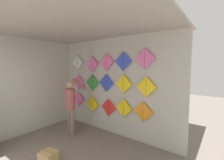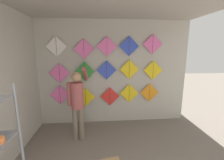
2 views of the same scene
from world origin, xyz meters
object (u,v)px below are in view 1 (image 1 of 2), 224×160
(shopkeeper, at_px, (71,103))
(kite_4, at_px, (143,112))
(cardboard_box, at_px, (48,157))
(kite_13, at_px, (123,61))
(kite_7, at_px, (106,83))
(kite_9, at_px, (146,87))
(kite_8, at_px, (123,84))
(kite_10, at_px, (78,63))
(kite_1, at_px, (92,104))
(kite_2, at_px, (108,109))
(kite_14, at_px, (145,59))
(kite_3, at_px, (124,108))
(kite_12, at_px, (106,62))
(kite_11, at_px, (92,64))
(kite_0, at_px, (78,99))
(kite_6, at_px, (92,83))

(shopkeeper, relative_size, kite_4, 3.18)
(cardboard_box, height_order, kite_4, kite_4)
(kite_13, bearing_deg, kite_7, 180.00)
(kite_9, bearing_deg, cardboard_box, -125.14)
(kite_7, bearing_deg, kite_8, 0.00)
(kite_10, bearing_deg, kite_4, 0.00)
(kite_1, xyz_separation_m, kite_2, (0.67, -0.00, -0.04))
(kite_4, bearing_deg, kite_1, 180.00)
(kite_4, relative_size, kite_14, 1.00)
(kite_1, height_order, kite_14, kite_14)
(shopkeeper, relative_size, kite_10, 3.18)
(kite_4, relative_size, kite_9, 1.00)
(kite_3, height_order, kite_10, kite_10)
(kite_12, xyz_separation_m, kite_14, (1.21, 0.00, 0.06))
(kite_4, height_order, kite_14, kite_14)
(kite_4, bearing_deg, kite_11, 180.00)
(kite_4, distance_m, kite_11, 2.15)
(cardboard_box, bearing_deg, kite_0, 123.42)
(kite_8, height_order, kite_12, kite_12)
(kite_3, relative_size, kite_12, 1.00)
(kite_6, relative_size, kite_9, 1.00)
(shopkeeper, relative_size, kite_7, 3.18)
(kite_0, bearing_deg, kite_14, 0.00)
(kite_7, distance_m, kite_12, 0.62)
(cardboard_box, height_order, kite_10, kite_10)
(shopkeeper, distance_m, kite_9, 2.17)
(kite_6, relative_size, kite_12, 1.00)
(kite_7, bearing_deg, kite_2, -0.71)
(kite_8, distance_m, kite_12, 0.85)
(kite_2, distance_m, kite_14, 1.85)
(kite_4, height_order, kite_6, kite_6)
(kite_14, bearing_deg, shopkeeper, -158.17)
(cardboard_box, height_order, kite_8, kite_8)
(kite_2, bearing_deg, kite_8, 0.12)
(kite_1, bearing_deg, kite_10, 180.00)
(cardboard_box, distance_m, kite_8, 2.41)
(kite_0, height_order, kite_12, kite_12)
(kite_2, bearing_deg, kite_14, 0.05)
(kite_1, relative_size, kite_8, 1.00)
(kite_12, bearing_deg, kite_9, 0.00)
(kite_1, xyz_separation_m, kite_10, (-0.67, 0.00, 1.35))
(kite_2, xyz_separation_m, kite_7, (-0.09, 0.00, 0.77))
(kite_2, bearing_deg, kite_12, 179.11)
(kite_1, bearing_deg, kite_9, 0.00)
(kite_0, bearing_deg, kite_2, -0.05)
(cardboard_box, height_order, kite_6, kite_6)
(kite_10, xyz_separation_m, kite_11, (0.68, 0.00, -0.06))
(cardboard_box, xyz_separation_m, kite_11, (-0.55, 1.86, 1.94))
(cardboard_box, relative_size, kite_4, 0.71)
(kite_0, distance_m, kite_13, 2.25)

